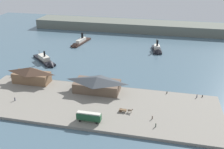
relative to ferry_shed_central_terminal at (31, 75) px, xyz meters
name	(u,v)px	position (x,y,z in m)	size (l,w,h in m)	color
ground_plane	(105,84)	(36.72, 8.40, -5.47)	(320.00, 320.00, 0.00)	#476070
quay_promenade	(93,105)	(36.72, -13.60, -4.87)	(110.00, 36.00, 1.20)	gray
seawall_edge	(103,86)	(36.72, 4.80, -4.97)	(110.00, 0.80, 1.00)	#666159
ferry_shed_central_terminal	(31,75)	(0.00, 0.00, 0.00)	(19.02, 7.90, 8.41)	brown
ferry_shed_west_terminal	(97,84)	(35.37, -1.74, -0.59)	(22.04, 11.02, 7.26)	brown
street_tram	(89,116)	(38.94, -26.73, -1.91)	(9.74, 2.59, 4.01)	#1E4C2D
horse_cart	(125,110)	(51.84, -17.17, -3.35)	(5.89, 1.42, 1.87)	brown
pedestrian_standing_center	(152,117)	(63.20, -19.83, -3.54)	(0.40, 0.40, 1.60)	#4C3D33
pedestrian_by_tram	(156,125)	(64.83, -24.69, -3.50)	(0.42, 0.42, 1.69)	#3D4C42
pedestrian_walking_east	(15,99)	(1.53, -18.65, -3.45)	(0.44, 0.44, 1.79)	#33384C
pedestrian_walking_west	(197,96)	(82.06, 1.90, -3.51)	(0.42, 0.42, 1.68)	#33384C
mooring_post_center_west	(167,93)	(68.48, 2.83, -3.82)	(0.44, 0.44, 0.90)	black
mooring_post_center_east	(75,83)	(22.07, 3.21, -3.82)	(0.44, 0.44, 0.90)	black
mooring_post_east	(203,96)	(84.68, 3.07, -3.82)	(0.44, 0.44, 0.90)	black
mooring_post_west	(11,76)	(-14.16, 3.00, -3.82)	(0.44, 0.44, 0.90)	black
ferry_departing_north	(157,50)	(60.47, 64.46, -4.11)	(8.10, 17.77, 9.87)	black
ferry_approaching_west	(46,61)	(-6.30, 28.78, -4.18)	(22.78, 20.71, 9.05)	black
ferry_moored_east	(79,43)	(1.66, 68.77, -4.27)	(9.18, 26.06, 9.17)	black
far_headland	(134,26)	(36.72, 118.40, -1.47)	(180.00, 24.00, 8.00)	#60665B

